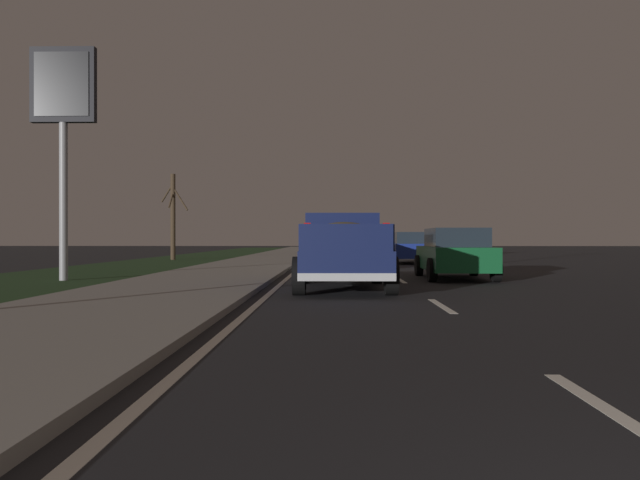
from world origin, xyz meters
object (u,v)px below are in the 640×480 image
object	(u,v)px
pickup_truck	(343,249)
sedan_green	(455,253)
sedan_tan	(340,246)
bare_tree_far	(173,215)
sedan_blue	(411,247)
gas_price_sign	(63,105)
sedan_white	(339,250)

from	to	relation	value
pickup_truck	sedan_green	size ratio (longest dim) A/B	1.23
sedan_tan	bare_tree_far	size ratio (longest dim) A/B	0.89
pickup_truck	sedan_blue	bearing A→B (deg)	-13.03
pickup_truck	sedan_tan	world-z (taller)	pickup_truck
gas_price_sign	bare_tree_far	bearing A→B (deg)	4.37
bare_tree_far	pickup_truck	bearing A→B (deg)	-154.94
sedan_blue	bare_tree_far	size ratio (longest dim) A/B	0.90
pickup_truck	sedan_green	distance (m)	5.11
gas_price_sign	sedan_white	bearing A→B (deg)	-49.12
sedan_tan	sedan_blue	size ratio (longest dim) A/B	1.00
pickup_truck	sedan_tan	size ratio (longest dim) A/B	1.23
gas_price_sign	bare_tree_far	distance (m)	17.82
bare_tree_far	sedan_blue	bearing A→B (deg)	-109.64
sedan_tan	sedan_green	distance (m)	15.76
pickup_truck	gas_price_sign	world-z (taller)	gas_price_sign
sedan_green	bare_tree_far	world-z (taller)	bare_tree_far
sedan_green	sedan_blue	distance (m)	11.86
bare_tree_far	sedan_tan	bearing A→B (deg)	-96.74
sedan_tan	sedan_white	size ratio (longest dim) A/B	1.00
sedan_blue	gas_price_sign	size ratio (longest dim) A/B	0.65
sedan_white	gas_price_sign	distance (m)	11.58
sedan_blue	gas_price_sign	xyz separation A→B (m)	(-12.92, 11.74, 4.34)
pickup_truck	sedan_green	world-z (taller)	pickup_truck
pickup_truck	sedan_white	size ratio (longest dim) A/B	1.23
pickup_truck	sedan_blue	xyz separation A→B (m)	(15.60, -3.61, -0.20)
sedan_white	sedan_green	bearing A→B (deg)	-149.61
sedan_tan	sedan_green	xyz separation A→B (m)	(-15.40, -3.35, 0.00)
sedan_green	sedan_white	world-z (taller)	same
sedan_green	gas_price_sign	distance (m)	12.45
sedan_green	gas_price_sign	world-z (taller)	gas_price_sign
gas_price_sign	sedan_green	bearing A→B (deg)	-84.83
bare_tree_far	gas_price_sign	bearing A→B (deg)	-175.63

